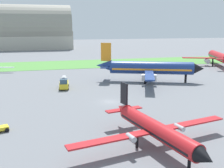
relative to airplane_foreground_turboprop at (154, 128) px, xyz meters
The scene contains 8 objects.
ground_plane 24.39m from the airplane_foreground_turboprop, 91.06° to the left, with size 600.00×600.00×0.00m, color slate.
grass_taxiway_strip 88.87m from the airplane_foreground_turboprop, 90.29° to the left, with size 360.00×28.00×0.08m, color #549342.
airplane_foreground_turboprop is the anchor object (origin of this frame).
airplane_midfield_jet 46.63m from the airplane_foreground_turboprop, 68.70° to the left, with size 32.30×32.53×12.02m.
airplane_parked_jet_far 90.18m from the airplane_foreground_turboprop, 48.60° to the left, with size 30.14×29.92×11.11m.
baggage_cart_near_gate 24.99m from the airplane_foreground_turboprop, 152.80° to the left, with size 2.79×2.37×0.90m.
fuel_truck_midfield 41.84m from the airplane_foreground_turboprop, 103.15° to the left, with size 3.14×6.70×3.29m.
hangar_distant 184.88m from the airplane_foreground_turboprop, 96.81° to the left, with size 58.99×32.83×33.04m.
Camera 1 is at (-14.29, -57.52, 16.98)m, focal length 42.92 mm.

